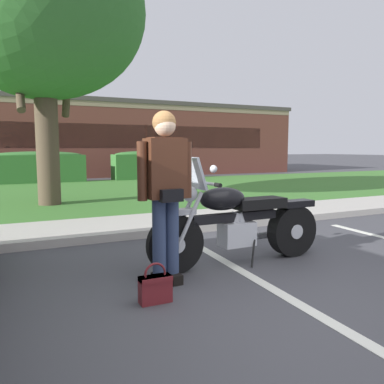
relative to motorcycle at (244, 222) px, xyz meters
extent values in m
plane|color=#424247|center=(-0.48, -1.19, -0.49)|extent=(140.00, 140.00, 0.00)
cube|color=#B7B2A8|center=(-0.48, 1.77, -0.43)|extent=(60.00, 0.20, 0.12)
cube|color=#B7B2A8|center=(-0.48, 2.62, -0.45)|extent=(60.00, 1.50, 0.08)
cube|color=#3D752D|center=(-0.48, 7.67, -0.46)|extent=(60.00, 8.60, 0.06)
cube|color=silver|center=(-0.23, -0.99, -0.49)|extent=(0.33, 4.40, 0.01)
cylinder|color=black|center=(-0.88, -0.02, -0.17)|extent=(0.64, 0.11, 0.64)
cylinder|color=silver|center=(-0.88, -0.02, -0.17)|extent=(0.18, 0.12, 0.18)
cylinder|color=black|center=(0.72, 0.01, -0.17)|extent=(0.64, 0.19, 0.64)
cylinder|color=silver|center=(0.72, 0.01, -0.17)|extent=(0.18, 0.20, 0.18)
cube|color=silver|center=(-0.88, -0.02, 0.18)|extent=(0.44, 0.15, 0.06)
cube|color=black|center=(0.77, 0.01, 0.17)|extent=(0.44, 0.21, 0.08)
cylinder|color=silver|center=(-0.74, -0.09, 0.11)|extent=(0.31, 0.05, 0.58)
cylinder|color=silver|center=(-0.74, 0.07, 0.11)|extent=(0.31, 0.05, 0.58)
sphere|color=silver|center=(-0.71, -0.01, 0.37)|extent=(0.17, 0.17, 0.17)
cylinder|color=silver|center=(-0.57, -0.01, 0.49)|extent=(0.04, 0.72, 0.03)
cylinder|color=black|center=(-0.56, -0.37, 0.49)|extent=(0.05, 0.10, 0.04)
cylinder|color=black|center=(-0.57, 0.35, 0.49)|extent=(0.05, 0.10, 0.04)
sphere|color=silver|center=(-0.58, -0.31, 0.65)|extent=(0.08, 0.08, 0.08)
sphere|color=silver|center=(-0.59, 0.29, 0.65)|extent=(0.08, 0.08, 0.08)
cube|color=#B2BCC6|center=(-0.65, -0.01, 0.59)|extent=(0.14, 0.36, 0.35)
cube|color=black|center=(-0.13, -0.01, 0.07)|extent=(1.10, 0.11, 0.10)
ellipsoid|color=black|center=(-0.30, -0.01, 0.29)|extent=(0.56, 0.33, 0.26)
cube|color=black|center=(0.20, 0.00, 0.21)|extent=(0.64, 0.29, 0.12)
cube|color=silver|center=(-0.10, -0.01, -0.13)|extent=(0.40, 0.25, 0.28)
cylinder|color=silver|center=(-0.13, -0.01, 0.03)|extent=(0.18, 0.12, 0.21)
cylinder|color=silver|center=(-0.07, 0.00, 0.03)|extent=(0.18, 0.12, 0.21)
cylinder|color=silver|center=(0.27, 0.14, -0.23)|extent=(0.60, 0.09, 0.08)
cylinder|color=silver|center=(0.47, 0.14, -0.23)|extent=(0.60, 0.09, 0.08)
cylinder|color=black|center=(0.02, -0.16, -0.34)|extent=(0.12, 0.12, 0.30)
cube|color=black|center=(-1.01, -0.27, -0.44)|extent=(0.12, 0.25, 0.10)
cube|color=black|center=(-1.15, -0.28, -0.44)|extent=(0.12, 0.25, 0.10)
cylinder|color=navy|center=(-1.01, -0.25, -0.06)|extent=(0.14, 0.14, 0.86)
cylinder|color=navy|center=(-1.15, -0.26, -0.06)|extent=(0.14, 0.14, 0.86)
cube|color=#4C2819|center=(-1.08, -0.25, 0.66)|extent=(0.39, 0.24, 0.58)
cube|color=#4C2819|center=(-1.08, -0.25, 0.93)|extent=(0.31, 0.22, 0.06)
sphere|color=beige|center=(-1.08, -0.25, 1.07)|extent=(0.21, 0.21, 0.21)
sphere|color=olive|center=(-1.08, -0.24, 1.10)|extent=(0.23, 0.23, 0.23)
cube|color=black|center=(-1.08, -0.38, 0.41)|extent=(0.23, 0.11, 0.12)
cylinder|color=#4C2819|center=(-0.84, -0.24, 0.64)|extent=(0.09, 0.09, 0.56)
cylinder|color=#4C2819|center=(-1.32, -0.27, 0.64)|extent=(0.09, 0.09, 0.56)
cube|color=maroon|center=(-1.35, -0.67, -0.37)|extent=(0.28, 0.12, 0.24)
cube|color=maroon|center=(-1.35, -0.68, -0.27)|extent=(0.28, 0.13, 0.04)
torus|color=maroon|center=(-1.35, -0.67, -0.23)|extent=(0.20, 0.02, 0.20)
cylinder|color=#4C3D2D|center=(-1.63, 5.64, 0.84)|extent=(0.50, 0.50, 2.67)
ellipsoid|color=#33702D|center=(-1.63, 5.64, 3.88)|extent=(4.53, 4.53, 3.85)
cylinder|color=#4C3D2D|center=(-1.15, 5.64, 2.30)|extent=(0.18, 1.10, 1.41)
cylinder|color=#4C3D2D|center=(-2.16, 5.64, 2.22)|extent=(0.18, 1.19, 1.27)
cube|color=#336B2D|center=(-1.42, 12.01, 0.06)|extent=(3.39, 0.90, 1.10)
ellipsoid|color=#336B2D|center=(-1.42, 12.01, 0.61)|extent=(3.22, 0.84, 0.28)
cube|color=#336B2D|center=(2.80, 12.01, 0.06)|extent=(2.69, 0.90, 1.10)
ellipsoid|color=#336B2D|center=(2.80, 12.01, 0.61)|extent=(2.55, 0.84, 0.28)
cube|color=brown|center=(-0.85, 17.97, 1.24)|extent=(25.88, 8.08, 3.46)
cube|color=#998466|center=(-0.85, 13.97, 2.85)|extent=(25.88, 0.10, 0.24)
cube|color=#4C4742|center=(-0.85, 17.97, 3.07)|extent=(26.14, 8.16, 0.20)
cube|color=#1E282D|center=(-0.85, 13.96, 1.41)|extent=(22.00, 0.06, 1.10)
cube|color=brown|center=(-0.85, 13.95, 1.41)|extent=(0.08, 0.04, 1.20)
cube|color=brown|center=(3.55, 13.95, 1.41)|extent=(0.08, 0.04, 1.20)
cube|color=brown|center=(7.94, 13.95, 1.41)|extent=(0.08, 0.04, 1.20)
cube|color=#473323|center=(4.32, 13.97, 0.56)|extent=(1.00, 0.08, 2.10)
camera|label=1|loc=(-2.46, -3.73, 0.85)|focal=35.98mm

